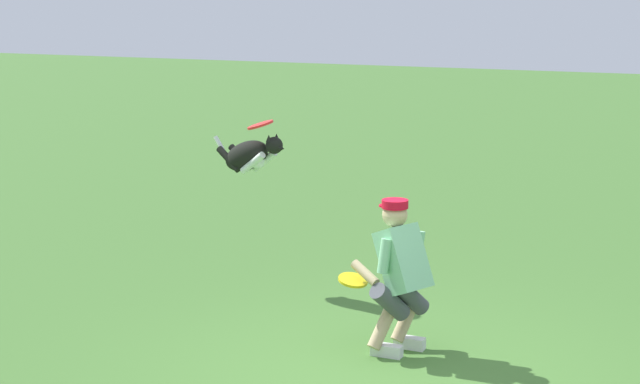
{
  "coord_description": "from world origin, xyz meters",
  "views": [
    {
      "loc": [
        -2.7,
        7.32,
        3.04
      ],
      "look_at": [
        1.12,
        -1.32,
        1.17
      ],
      "focal_mm": 59.7,
      "sensor_mm": 36.0,
      "label": 1
    }
  ],
  "objects_px": {
    "person": "(400,272)",
    "frisbee_held": "(353,280)",
    "dog": "(250,155)",
    "frisbee_flying": "(260,125)"
  },
  "relations": [
    {
      "from": "dog",
      "to": "frisbee_held",
      "type": "height_order",
      "value": "dog"
    },
    {
      "from": "dog",
      "to": "frisbee_flying",
      "type": "relative_size",
      "value": 3.58
    },
    {
      "from": "frisbee_held",
      "to": "person",
      "type": "bearing_deg",
      "value": -165.02
    },
    {
      "from": "person",
      "to": "frisbee_held",
      "type": "height_order",
      "value": "person"
    },
    {
      "from": "person",
      "to": "dog",
      "type": "xyz_separation_m",
      "value": [
        2.06,
        -1.3,
        0.64
      ]
    },
    {
      "from": "dog",
      "to": "frisbee_held",
      "type": "xyz_separation_m",
      "value": [
        -1.68,
        1.4,
        -0.73
      ]
    },
    {
      "from": "frisbee_held",
      "to": "frisbee_flying",
      "type": "bearing_deg",
      "value": -41.21
    },
    {
      "from": "dog",
      "to": "frisbee_held",
      "type": "relative_size",
      "value": 3.8
    },
    {
      "from": "person",
      "to": "frisbee_held",
      "type": "relative_size",
      "value": 5.16
    },
    {
      "from": "person",
      "to": "frisbee_held",
      "type": "distance_m",
      "value": 0.4
    }
  ]
}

